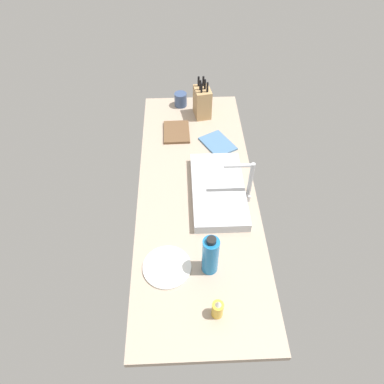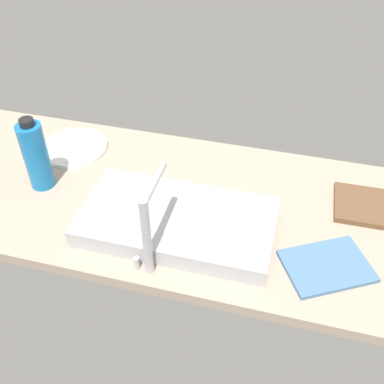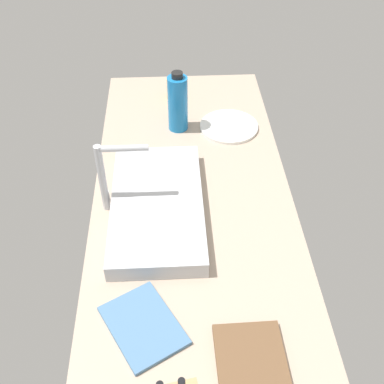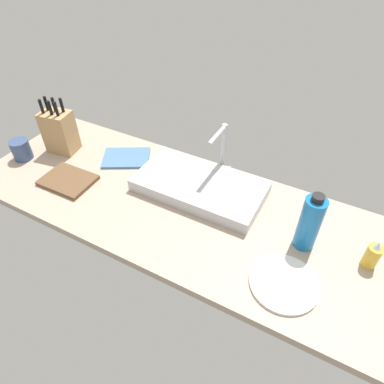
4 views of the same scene
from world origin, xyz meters
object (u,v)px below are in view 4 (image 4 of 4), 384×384
faucet (222,147)px  soap_bottle (372,255)px  water_bottle (310,223)px  dinner_plate (284,283)px  coffee_mug (21,150)px  knife_block (59,131)px  sink_basin (200,186)px  dish_towel (126,158)px  cutting_board (68,180)px

faucet → soap_bottle: 71.14cm
water_bottle → dinner_plate: water_bottle is taller
water_bottle → coffee_mug: (-134.76, -11.16, -6.60)cm
knife_block → coffee_mug: bearing=-139.6°
sink_basin → coffee_mug: coffee_mug is taller
faucet → dish_towel: bearing=-166.6°
coffee_mug → sink_basin: bearing=12.6°
faucet → dish_towel: (-45.46, -10.84, -14.75)cm
faucet → dish_towel: faucet is taller
water_bottle → knife_block: bearing=178.3°
sink_basin → cutting_board: bearing=-157.5°
soap_bottle → dinner_plate: (-23.62, -21.87, -4.48)cm
cutting_board → water_bottle: water_bottle is taller
knife_block → cutting_board: 28.61cm
knife_block → coffee_mug: size_ratio=2.82×
faucet → soap_bottle: faucet is taller
sink_basin → coffee_mug: (-87.20, -19.45, 2.08)cm
faucet → coffee_mug: 96.96cm
cutting_board → sink_basin: bearing=22.5°
soap_bottle → coffee_mug: (-157.32, -12.78, -0.19)cm
soap_bottle → dinner_plate: size_ratio=0.51×
dish_towel → soap_bottle: bearing=-5.3°
cutting_board → dish_towel: size_ratio=1.02×
water_bottle → dish_towel: (-90.02, 12.00, -10.89)cm
soap_bottle → faucet: bearing=162.4°
faucet → cutting_board: size_ratio=1.11×
water_bottle → dish_towel: bearing=172.4°
dish_towel → coffee_mug: coffee_mug is taller
cutting_board → dish_towel: 29.46cm
dish_towel → coffee_mug: (-44.74, -23.17, 4.29)cm
sink_basin → dish_towel: size_ratio=2.48×
sink_basin → knife_block: 75.37cm
knife_block → dish_towel: size_ratio=1.24×
sink_basin → coffee_mug: 89.37cm
cutting_board → dish_towel: (12.66, 26.60, -0.30)cm
dinner_plate → dish_towel: size_ratio=1.05×
soap_bottle → dinner_plate: soap_bottle is taller
dinner_plate → soap_bottle: bearing=42.8°
cutting_board → dish_towel: bearing=64.5°
dinner_plate → water_bottle: bearing=87.0°
cutting_board → coffee_mug: 32.51cm
cutting_board → soap_bottle: 126.35cm
faucet → dish_towel: 49.01cm
faucet → knife_block: bearing=-166.2°
dinner_plate → coffee_mug: coffee_mug is taller
cutting_board → dinner_plate: bearing=-3.2°
sink_basin → dish_towel: (-42.46, 3.71, -2.22)cm
sink_basin → water_bottle: 49.05cm
dish_towel → coffee_mug: size_ratio=2.27×
knife_block → coffee_mug: knife_block is taller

